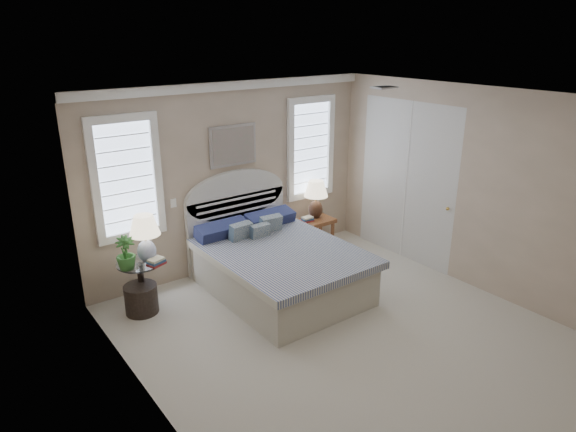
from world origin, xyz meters
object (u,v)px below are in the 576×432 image
at_px(bed, 275,263).
at_px(side_table_left, 141,280).
at_px(lamp_left, 145,233).
at_px(lamp_right, 316,195).
at_px(nightstand_right, 317,227).
at_px(floor_pot, 141,299).

bearing_deg(bed, side_table_left, 160.26).
xyz_separation_m(lamp_left, lamp_right, (2.87, 0.20, -0.10)).
height_order(bed, nightstand_right, bed).
bearing_deg(bed, lamp_right, 29.96).
relative_size(bed, floor_pot, 5.58).
xyz_separation_m(side_table_left, lamp_right, (2.97, 0.17, 0.52)).
bearing_deg(nightstand_right, floor_pot, -176.05).
height_order(nightstand_right, lamp_right, lamp_right).
distance_m(lamp_left, lamp_right, 2.88).
xyz_separation_m(side_table_left, lamp_left, (0.10, -0.03, 0.62)).
bearing_deg(lamp_left, floor_pot, -153.07).
xyz_separation_m(floor_pot, lamp_left, (0.16, 0.08, 0.82)).
relative_size(bed, side_table_left, 3.61).
bearing_deg(side_table_left, lamp_right, 3.30).
height_order(bed, floor_pot, bed).
relative_size(bed, nightstand_right, 4.29).
xyz_separation_m(bed, lamp_right, (1.32, 0.76, 0.52)).
relative_size(side_table_left, nightstand_right, 1.19).
distance_m(bed, nightstand_right, 1.47).
bearing_deg(lamp_left, lamp_right, 3.92).
height_order(side_table_left, floor_pot, side_table_left).
xyz_separation_m(bed, nightstand_right, (1.30, 0.69, 0.00)).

